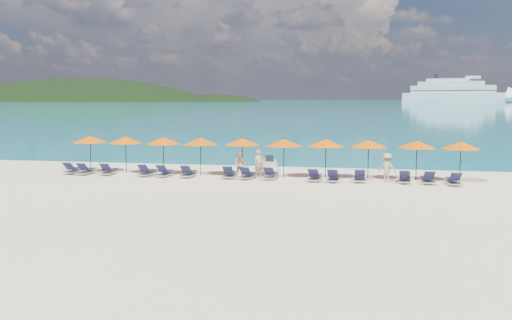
# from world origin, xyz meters

# --- Properties ---
(ground) EXTENTS (1400.00, 1400.00, 0.00)m
(ground) POSITION_xyz_m (0.00, 0.00, 0.00)
(ground) COLOR beige
(sea) EXTENTS (1600.00, 1300.00, 0.01)m
(sea) POSITION_xyz_m (0.00, 660.00, 0.01)
(sea) COLOR #1FA9B2
(sea) RESTS_ON ground
(headland_main) EXTENTS (374.00, 242.00, 126.50)m
(headland_main) POSITION_xyz_m (-300.00, 540.00, -38.00)
(headland_main) COLOR black
(headland_main) RESTS_ON ground
(headland_small) EXTENTS (162.00, 126.00, 85.50)m
(headland_small) POSITION_xyz_m (-150.00, 560.00, -35.00)
(headland_small) COLOR black
(headland_small) RESTS_ON ground
(cruise_ship) EXTENTS (110.97, 63.82, 31.67)m
(cruise_ship) POSITION_xyz_m (93.42, 533.93, 8.24)
(cruise_ship) COLOR white
(cruise_ship) RESTS_ON ground
(jetski) EXTENTS (1.34, 2.48, 0.84)m
(jetski) POSITION_xyz_m (-0.20, 8.49, 0.34)
(jetski) COLOR silver
(jetski) RESTS_ON ground
(beachgoer_a) EXTENTS (0.70, 0.68, 1.62)m
(beachgoer_a) POSITION_xyz_m (-0.12, 4.48, 0.81)
(beachgoer_a) COLOR tan
(beachgoer_a) RESTS_ON ground
(beachgoer_b) EXTENTS (0.74, 0.44, 1.50)m
(beachgoer_b) POSITION_xyz_m (-1.23, 4.50, 0.75)
(beachgoer_b) COLOR tan
(beachgoer_b) RESTS_ON ground
(beachgoer_c) EXTENTS (1.14, 0.85, 1.59)m
(beachgoer_c) POSITION_xyz_m (7.06, 4.18, 0.80)
(beachgoer_c) COLOR tan
(beachgoer_c) RESTS_ON ground
(umbrella_0) EXTENTS (2.10, 2.10, 2.28)m
(umbrella_0) POSITION_xyz_m (-11.00, 5.29, 2.02)
(umbrella_0) COLOR black
(umbrella_0) RESTS_ON ground
(umbrella_1) EXTENTS (2.10, 2.10, 2.28)m
(umbrella_1) POSITION_xyz_m (-8.58, 5.16, 2.02)
(umbrella_1) COLOR black
(umbrella_1) RESTS_ON ground
(umbrella_2) EXTENTS (2.10, 2.10, 2.28)m
(umbrella_2) POSITION_xyz_m (-6.11, 5.05, 2.02)
(umbrella_2) COLOR black
(umbrella_2) RESTS_ON ground
(umbrella_3) EXTENTS (2.10, 2.10, 2.28)m
(umbrella_3) POSITION_xyz_m (-3.77, 5.05, 2.02)
(umbrella_3) COLOR black
(umbrella_3) RESTS_ON ground
(umbrella_4) EXTENTS (2.10, 2.10, 2.28)m
(umbrella_4) POSITION_xyz_m (-1.27, 5.27, 2.02)
(umbrella_4) COLOR black
(umbrella_4) RESTS_ON ground
(umbrella_5) EXTENTS (2.10, 2.10, 2.28)m
(umbrella_5) POSITION_xyz_m (1.24, 5.02, 2.02)
(umbrella_5) COLOR black
(umbrella_5) RESTS_ON ground
(umbrella_6) EXTENTS (2.10, 2.10, 2.28)m
(umbrella_6) POSITION_xyz_m (3.63, 5.28, 2.02)
(umbrella_6) COLOR black
(umbrella_6) RESTS_ON ground
(umbrella_7) EXTENTS (2.10, 2.10, 2.28)m
(umbrella_7) POSITION_xyz_m (6.04, 5.27, 2.02)
(umbrella_7) COLOR black
(umbrella_7) RESTS_ON ground
(umbrella_8) EXTENTS (2.10, 2.10, 2.28)m
(umbrella_8) POSITION_xyz_m (8.68, 5.25, 2.02)
(umbrella_8) COLOR black
(umbrella_8) RESTS_ON ground
(umbrella_9) EXTENTS (2.10, 2.10, 2.28)m
(umbrella_9) POSITION_xyz_m (10.98, 5.09, 2.02)
(umbrella_9) COLOR black
(umbrella_9) RESTS_ON ground
(lounger_0) EXTENTS (0.63, 1.71, 0.66)m
(lounger_0) POSITION_xyz_m (-11.58, 4.12, 0.24)
(lounger_0) COLOR silver
(lounger_0) RESTS_ON ground
(lounger_1) EXTENTS (0.62, 1.70, 0.66)m
(lounger_1) POSITION_xyz_m (-10.60, 3.99, 0.24)
(lounger_1) COLOR silver
(lounger_1) RESTS_ON ground
(lounger_2) EXTENTS (0.77, 1.75, 0.66)m
(lounger_2) POSITION_xyz_m (-9.23, 4.08, 0.24)
(lounger_2) COLOR silver
(lounger_2) RESTS_ON ground
(lounger_3) EXTENTS (0.65, 1.71, 0.66)m
(lounger_3) POSITION_xyz_m (-6.78, 4.04, 0.24)
(lounger_3) COLOR silver
(lounger_3) RESTS_ON ground
(lounger_4) EXTENTS (0.63, 1.70, 0.66)m
(lounger_4) POSITION_xyz_m (-5.64, 4.00, 0.24)
(lounger_4) COLOR silver
(lounger_4) RESTS_ON ground
(lounger_5) EXTENTS (0.67, 1.72, 0.66)m
(lounger_5) POSITION_xyz_m (-4.21, 4.03, 0.24)
(lounger_5) COLOR silver
(lounger_5) RESTS_ON ground
(lounger_6) EXTENTS (0.78, 1.75, 0.66)m
(lounger_6) POSITION_xyz_m (-1.79, 4.12, 0.24)
(lounger_6) COLOR silver
(lounger_6) RESTS_ON ground
(lounger_7) EXTENTS (0.79, 1.75, 0.66)m
(lounger_7) POSITION_xyz_m (-0.66, 3.98, 0.24)
(lounger_7) COLOR silver
(lounger_7) RESTS_ON ground
(lounger_8) EXTENTS (0.74, 1.74, 0.66)m
(lounger_8) POSITION_xyz_m (0.65, 4.14, 0.24)
(lounger_8) COLOR silver
(lounger_8) RESTS_ON ground
(lounger_9) EXTENTS (0.76, 1.75, 0.66)m
(lounger_9) POSITION_xyz_m (3.16, 3.90, 0.24)
(lounger_9) COLOR silver
(lounger_9) RESTS_ON ground
(lounger_10) EXTENTS (0.72, 1.73, 0.66)m
(lounger_10) POSITION_xyz_m (4.20, 3.83, 0.24)
(lounger_10) COLOR silver
(lounger_10) RESTS_ON ground
(lounger_11) EXTENTS (0.66, 1.71, 0.66)m
(lounger_11) POSITION_xyz_m (5.60, 4.09, 0.24)
(lounger_11) COLOR silver
(lounger_11) RESTS_ON ground
(lounger_12) EXTENTS (0.75, 1.74, 0.66)m
(lounger_12) POSITION_xyz_m (8.00, 4.13, 0.24)
(lounger_12) COLOR silver
(lounger_12) RESTS_ON ground
(lounger_13) EXTENTS (0.68, 1.72, 0.66)m
(lounger_13) POSITION_xyz_m (9.21, 4.12, 0.24)
(lounger_13) COLOR silver
(lounger_13) RESTS_ON ground
(lounger_14) EXTENTS (0.74, 1.74, 0.66)m
(lounger_14) POSITION_xyz_m (10.47, 3.82, 0.24)
(lounger_14) COLOR silver
(lounger_14) RESTS_ON ground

